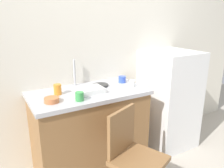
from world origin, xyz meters
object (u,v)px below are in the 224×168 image
Objects in this scene: cup_orange at (58,89)px; cup_blue at (122,79)px; chair at (133,155)px; cup_green at (80,96)px; cup_white at (132,83)px; hotplate at (100,85)px; dish_tray at (89,90)px; terracotta_bowl at (52,100)px; refrigerator at (168,99)px.

cup_blue is (0.76, 0.04, -0.02)m from cup_orange.
chair is 0.93m from cup_orange.
cup_green is (-0.29, 0.44, 0.45)m from chair.
cup_green is 0.65m from cup_white.
cup_blue is (0.35, 0.74, 0.44)m from chair.
hotplate is (0.07, 0.73, 0.42)m from chair.
chair is at bearing -77.64° from dish_tray.
dish_tray is (-0.13, 0.59, 0.43)m from chair.
terracotta_bowl is at bearing 112.10° from chair.
cup_green reaches higher than terracotta_bowl.
cup_green is at bearing -19.70° from terracotta_bowl.
terracotta_bowl is at bearing -178.87° from cup_white.
refrigerator is at bearing 8.36° from cup_white.
dish_tray is at bearing 43.43° from cup_green.
cup_white is (0.29, -0.19, 0.03)m from hotplate.
refrigerator reaches higher than chair.
cup_white is at bearing 1.13° from terracotta_bowl.
cup_blue is at bearing 171.03° from refrigerator.
chair is at bearing -123.29° from cup_white.
cup_orange is at bearing -177.27° from cup_blue.
cup_orange is (-0.41, 0.70, 0.46)m from chair.
chair is 0.69m from cup_green.
cup_white is at bearing -171.64° from refrigerator.
chair is at bearing -95.36° from hotplate.
cup_green is at bearing -64.89° from cup_orange.
cup_green is at bearing -140.88° from hotplate.
cup_orange reaches higher than terracotta_bowl.
terracotta_bowl is 1.57× the size of cup_blue.
cup_white is (0.77, -0.16, -0.01)m from cup_orange.
cup_green reaches higher than cup_white.
chair is 0.93m from cup_blue.
chair is 11.01× the size of cup_green.
refrigerator is at bearing -8.97° from cup_blue.
chair is 11.74× the size of cup_white.
refrigerator is 7.24× the size of hotplate.
cup_green reaches higher than hotplate.
cup_orange reaches higher than cup_green.
cup_blue reaches higher than terracotta_bowl.
refrigerator is at bearing -2.67° from cup_orange.
refrigerator is 1.55m from terracotta_bowl.
cup_white is at bearing -6.29° from dish_tray.
cup_white is at bearing 8.76° from cup_green.
terracotta_bowl is 0.63m from hotplate.
cup_white reaches higher than hotplate.
cup_orange reaches higher than cup_white.
cup_blue is (0.87, 0.21, 0.01)m from terracotta_bowl.
refrigerator is 0.98m from hotplate.
cup_blue reaches higher than dish_tray.
chair is 3.18× the size of dish_tray.
hotplate is at bearing 61.80° from chair.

